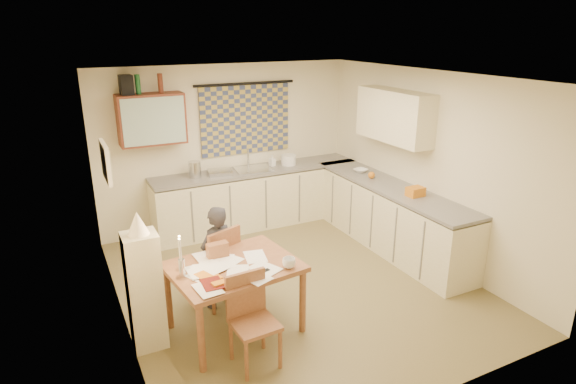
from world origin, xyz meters
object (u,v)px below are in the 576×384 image
counter_right (389,217)px  dining_table (235,297)px  stove (446,249)px  chair_far (216,279)px  shelf_stand (145,291)px  counter_back (258,197)px  person (217,257)px

counter_right → dining_table: counter_right is taller
stove → dining_table: size_ratio=0.65×
chair_far → shelf_stand: shelf_stand is taller
counter_back → shelf_stand: bearing=-132.9°
counter_back → dining_table: (-1.35, -2.52, -0.07)m
stove → person: bearing=164.7°
chair_far → shelf_stand: 1.01m
counter_back → chair_far: 2.37m
counter_right → counter_back: bearing=129.7°
dining_table → person: (-0.00, 0.53, 0.22)m
counter_right → chair_far: bearing=-172.9°
person → stove: bearing=140.9°
counter_back → chair_far: size_ratio=3.47×
counter_right → chair_far: 2.71m
chair_far → person: (0.00, -0.06, 0.30)m
chair_far → person: bearing=72.3°
dining_table → shelf_stand: 0.90m
counter_right → person: size_ratio=2.48×
stove → person: 2.79m
chair_far → shelf_stand: (-0.85, -0.44, 0.30)m
counter_back → person: size_ratio=2.77×
counter_back → dining_table: counter_back is taller
dining_table → shelf_stand: shelf_stand is taller
dining_table → chair_far: 0.59m
chair_far → dining_table: bearing=69.8°
dining_table → person: bearing=83.3°
counter_back → stove: 3.03m
dining_table → stove: bearing=-11.3°
stove → dining_table: bearing=175.7°
chair_far → person: person is taller
stove → person: person is taller
counter_right → chair_far: size_ratio=3.11×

